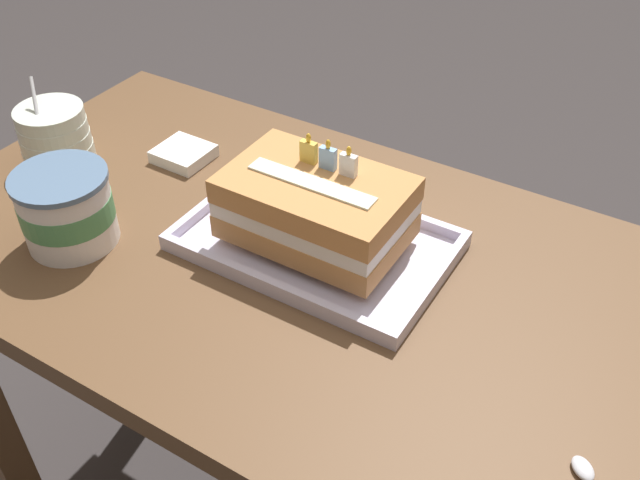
% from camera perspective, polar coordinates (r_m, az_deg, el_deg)
% --- Properties ---
extents(dining_table, '(1.23, 0.63, 0.75)m').
position_cam_1_polar(dining_table, '(1.05, 0.30, -6.97)').
color(dining_table, brown).
rests_on(dining_table, ground_plane).
extents(foil_tray, '(0.37, 0.23, 0.02)m').
position_cam_1_polar(foil_tray, '(1.00, -0.31, -0.27)').
color(foil_tray, silver).
rests_on(foil_tray, dining_table).
extents(birthday_cake, '(0.24, 0.16, 0.14)m').
position_cam_1_polar(birthday_cake, '(0.96, -0.32, 2.66)').
color(birthday_cake, tan).
rests_on(birthday_cake, foil_tray).
extents(bowl_stack, '(0.11, 0.11, 0.14)m').
position_cam_1_polar(bowl_stack, '(1.23, -20.31, 7.82)').
color(bowl_stack, silver).
rests_on(bowl_stack, dining_table).
extents(ice_cream_tub, '(0.13, 0.13, 0.11)m').
position_cam_1_polar(ice_cream_tub, '(1.04, -19.57, 2.40)').
color(ice_cream_tub, white).
rests_on(ice_cream_tub, dining_table).
extents(napkin_pile, '(0.09, 0.08, 0.02)m').
position_cam_1_polar(napkin_pile, '(1.20, -10.82, 6.77)').
color(napkin_pile, white).
rests_on(napkin_pile, dining_table).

